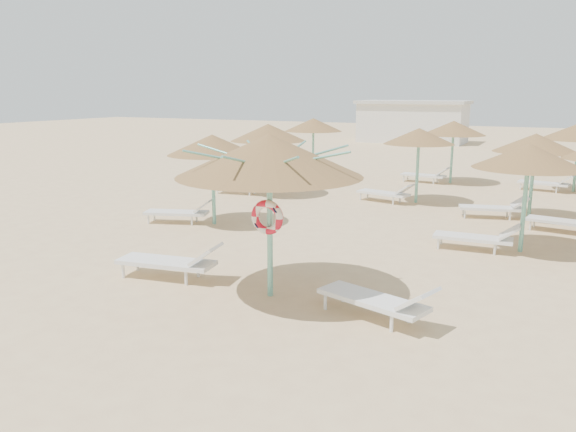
% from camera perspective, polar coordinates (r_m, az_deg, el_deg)
% --- Properties ---
extents(ground, '(120.00, 120.00, 0.00)m').
position_cam_1_polar(ground, '(11.37, -1.96, -7.57)').
color(ground, '#D6B782').
rests_on(ground, ground).
extents(main_palapa, '(3.51, 3.51, 3.15)m').
position_cam_1_polar(main_palapa, '(10.46, -1.91, 6.12)').
color(main_palapa, '#6CBCA5').
rests_on(main_palapa, ground).
extents(lounger_main_a, '(2.34, 1.01, 0.82)m').
position_cam_1_polar(lounger_main_a, '(12.17, -11.66, -4.51)').
color(lounger_main_a, white).
rests_on(lounger_main_a, ground).
extents(lounger_main_b, '(2.25, 1.25, 0.78)m').
position_cam_1_polar(lounger_main_b, '(9.96, 9.26, -8.40)').
color(lounger_main_b, white).
rests_on(lounger_main_b, ground).
extents(palapa_field, '(19.62, 13.89, 2.72)m').
position_cam_1_polar(palapa_field, '(19.92, 19.76, 7.22)').
color(palapa_field, '#6CBCA5').
rests_on(palapa_field, ground).
extents(service_hut, '(8.40, 4.40, 3.25)m').
position_cam_1_polar(service_hut, '(45.81, 12.55, 9.37)').
color(service_hut, silver).
rests_on(service_hut, ground).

